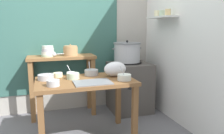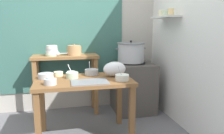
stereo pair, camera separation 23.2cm
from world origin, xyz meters
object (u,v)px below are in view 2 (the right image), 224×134
object	(u,v)px
bowl_stack_enamel	(52,51)
prep_bowl_2	(46,76)
ladle	(58,54)
prep_bowl_5	(122,77)
clay_pot	(74,50)
prep_bowl_0	(72,75)
steamer_pot	(131,52)
prep_bowl_1	(91,72)
back_shelf_table	(66,70)
prep_bowl_3	(50,81)
stove_block	(133,87)
plastic_bag	(115,69)
prep_bowl_6	(58,74)
serving_tray	(90,82)
prep_bowl_4	(71,73)
prep_table	(84,88)

from	to	relation	value
bowl_stack_enamel	prep_bowl_2	xyz separation A→B (m)	(-0.05, -0.67, -0.22)
ladle	prep_bowl_5	size ratio (longest dim) A/B	1.84
clay_pot	prep_bowl_0	distance (m)	0.77
bowl_stack_enamel	prep_bowl_0	world-z (taller)	bowl_stack_enamel
steamer_pot	prep_bowl_0	xyz separation A→B (m)	(-0.92, -0.63, -0.17)
bowl_stack_enamel	prep_bowl_1	distance (m)	0.80
back_shelf_table	prep_bowl_3	size ratio (longest dim) A/B	7.12
stove_block	ladle	distance (m)	1.25
plastic_bag	prep_bowl_6	world-z (taller)	plastic_bag
prep_bowl_0	prep_bowl_2	size ratio (longest dim) A/B	0.82
back_shelf_table	prep_bowl_5	world-z (taller)	back_shelf_table
serving_tray	prep_bowl_6	world-z (taller)	prep_bowl_6
steamer_pot	prep_bowl_5	xyz separation A→B (m)	(-0.38, -0.87, -0.17)
plastic_bag	prep_bowl_1	world-z (taller)	plastic_bag
bowl_stack_enamel	prep_bowl_3	size ratio (longest dim) A/B	1.41
prep_bowl_2	prep_bowl_5	size ratio (longest dim) A/B	1.11
serving_tray	plastic_bag	bearing A→B (deg)	34.90
stove_block	serving_tray	xyz separation A→B (m)	(-0.79, -0.86, 0.34)
prep_bowl_2	prep_bowl_4	world-z (taller)	prep_bowl_4
stove_block	plastic_bag	size ratio (longest dim) A/B	2.82
prep_bowl_0	prep_bowl_2	xyz separation A→B (m)	(-0.30, 0.05, -0.00)
prep_table	stove_block	distance (m)	1.11
prep_table	prep_bowl_1	world-z (taller)	prep_bowl_1
clay_pot	prep_bowl_0	xyz separation A→B (m)	(-0.07, -0.74, -0.21)
stove_block	clay_pot	bearing A→B (deg)	171.66
ladle	prep_bowl_3	world-z (taller)	ladle
ladle	plastic_bag	xyz separation A→B (m)	(0.67, -0.69, -0.12)
back_shelf_table	prep_bowl_5	size ratio (longest dim) A/B	5.99
prep_table	prep_bowl_5	world-z (taller)	prep_bowl_5
steamer_pot	prep_bowl_5	distance (m)	0.97
ladle	prep_bowl_6	bearing A→B (deg)	-89.96
prep_table	prep_bowl_4	world-z (taller)	prep_bowl_4
prep_bowl_1	prep_bowl_2	world-z (taller)	prep_bowl_1
clay_pot	prep_bowl_3	size ratio (longest dim) A/B	1.56
back_shelf_table	prep_bowl_1	size ratio (longest dim) A/B	5.68
bowl_stack_enamel	prep_bowl_3	bearing A→B (deg)	-89.38
ladle	prep_bowl_3	xyz separation A→B (m)	(-0.08, -0.93, -0.18)
steamer_pot	prep_bowl_3	world-z (taller)	steamer_pot
back_shelf_table	clay_pot	xyz separation A→B (m)	(0.13, 0.00, 0.29)
serving_tray	prep_bowl_5	size ratio (longest dim) A/B	2.50
back_shelf_table	serving_tray	xyz separation A→B (m)	(0.23, -0.99, 0.05)
serving_tray	prep_bowl_3	xyz separation A→B (m)	(-0.41, -0.01, 0.03)
prep_table	bowl_stack_enamel	size ratio (longest dim) A/B	5.81
clay_pot	serving_tray	distance (m)	1.03
prep_bowl_1	bowl_stack_enamel	bearing A→B (deg)	129.90
steamer_pot	prep_bowl_0	bearing A→B (deg)	-145.60
prep_bowl_2	prep_bowl_3	xyz separation A→B (m)	(0.06, -0.31, 0.00)
steamer_pot	prep_bowl_3	xyz separation A→B (m)	(-1.16, -0.89, -0.18)
bowl_stack_enamel	prep_bowl_6	world-z (taller)	bowl_stack_enamel
steamer_pot	plastic_bag	world-z (taller)	steamer_pot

